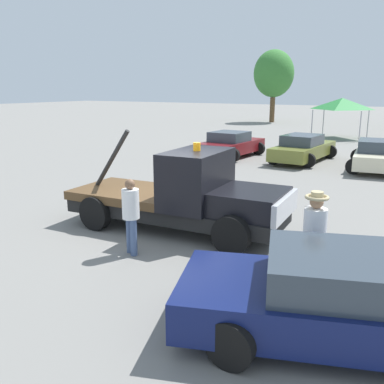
% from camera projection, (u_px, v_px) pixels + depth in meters
% --- Properties ---
extents(ground_plane, '(160.00, 160.00, 0.00)m').
position_uv_depth(ground_plane, '(175.00, 229.00, 11.10)').
color(ground_plane, gray).
extents(tow_truck, '(5.80, 2.43, 2.51)m').
position_uv_depth(tow_truck, '(187.00, 197.00, 10.73)').
color(tow_truck, black).
rests_on(tow_truck, ground).
extents(foreground_car, '(5.68, 3.60, 1.34)m').
position_uv_depth(foreground_car, '(363.00, 301.00, 6.01)').
color(foreground_car, '#0F194C').
rests_on(foreground_car, ground).
extents(person_near_truck, '(0.41, 0.41, 1.85)m').
position_uv_depth(person_near_truck, '(314.00, 234.00, 7.44)').
color(person_near_truck, '#847051').
rests_on(person_near_truck, ground).
extents(person_at_hood, '(0.37, 0.37, 1.69)m').
position_uv_depth(person_at_hood, '(131.00, 211.00, 9.22)').
color(person_at_hood, '#475B84').
rests_on(person_at_hood, ground).
extents(parked_car_maroon, '(2.68, 4.33, 1.34)m').
position_uv_depth(parked_car_maroon, '(231.00, 145.00, 22.44)').
color(parked_car_maroon, maroon).
rests_on(parked_car_maroon, ground).
extents(parked_car_olive, '(2.55, 4.99, 1.34)m').
position_uv_depth(parked_car_olive, '(303.00, 148.00, 21.04)').
color(parked_car_olive, olive).
rests_on(parked_car_olive, ground).
extents(parked_car_cream, '(2.81, 4.79, 1.34)m').
position_uv_depth(parked_car_cream, '(378.00, 155.00, 18.93)').
color(parked_car_cream, beige).
rests_on(parked_car_cream, ground).
extents(canopy_tent_green, '(3.29, 3.29, 2.85)m').
position_uv_depth(canopy_tent_green, '(342.00, 104.00, 30.30)').
color(canopy_tent_green, '#9E9EA3').
rests_on(canopy_tent_green, ground).
extents(tree_center, '(4.11, 4.11, 7.33)m').
position_uv_depth(tree_center, '(274.00, 74.00, 43.84)').
color(tree_center, brown).
rests_on(tree_center, ground).
extents(traffic_cone, '(0.40, 0.40, 0.55)m').
position_uv_depth(traffic_cone, '(172.00, 188.00, 14.52)').
color(traffic_cone, black).
rests_on(traffic_cone, ground).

